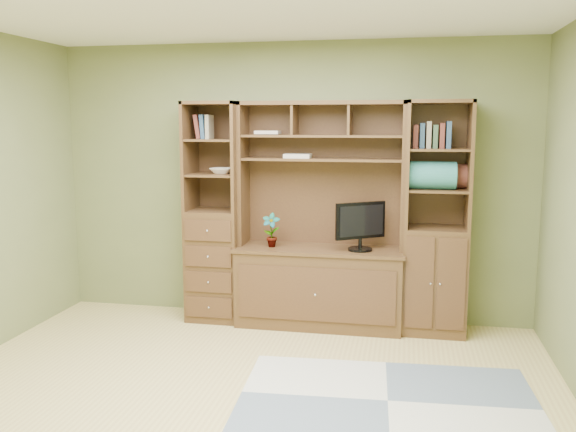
% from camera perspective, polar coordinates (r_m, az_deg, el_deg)
% --- Properties ---
extents(room, '(4.60, 4.10, 2.64)m').
position_cam_1_polar(room, '(3.85, -5.36, 0.34)').
color(room, '#D1B86E').
rests_on(room, ground).
extents(center_hutch, '(1.54, 0.53, 2.05)m').
position_cam_1_polar(center_hutch, '(5.50, 3.00, -0.00)').
color(center_hutch, '#482F19').
rests_on(center_hutch, ground).
extents(left_tower, '(0.50, 0.45, 2.05)m').
position_cam_1_polar(left_tower, '(5.76, -6.83, 0.35)').
color(left_tower, '#482F19').
rests_on(left_tower, ground).
extents(right_tower, '(0.55, 0.45, 2.05)m').
position_cam_1_polar(right_tower, '(5.49, 13.71, -0.25)').
color(right_tower, '#482F19').
rests_on(right_tower, ground).
extents(rug, '(2.07, 1.44, 0.01)m').
position_cam_1_polar(rug, '(4.32, 9.31, -16.75)').
color(rug, '#999E9E').
rests_on(rug, ground).
extents(monitor, '(0.53, 0.46, 0.60)m').
position_cam_1_polar(monitor, '(5.43, 6.81, -0.13)').
color(monitor, black).
rests_on(monitor, center_hutch).
extents(orchid, '(0.16, 0.11, 0.31)m').
position_cam_1_polar(orchid, '(5.57, -1.59, -1.33)').
color(orchid, '#985733').
rests_on(orchid, center_hutch).
extents(magazines, '(0.24, 0.17, 0.04)m').
position_cam_1_polar(magazines, '(5.57, 0.92, 5.65)').
color(magazines, '#BBB09F').
rests_on(magazines, center_hutch).
extents(bowl, '(0.22, 0.22, 0.05)m').
position_cam_1_polar(bowl, '(5.70, -6.21, 4.23)').
color(bowl, white).
rests_on(bowl, left_tower).
extents(blanket_teal, '(0.41, 0.24, 0.24)m').
position_cam_1_polar(blanket_teal, '(5.40, 13.27, 3.72)').
color(blanket_teal, '#2A706B').
rests_on(blanket_teal, right_tower).
extents(blanket_red, '(0.38, 0.21, 0.21)m').
position_cam_1_polar(blanket_red, '(5.54, 14.93, 3.64)').
color(blanket_red, brown).
rests_on(blanket_red, right_tower).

